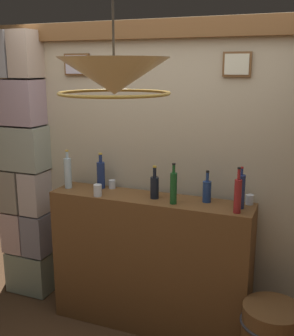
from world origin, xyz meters
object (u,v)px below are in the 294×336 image
object	(u,v)px
liquor_bottle_vermouth	(207,191)
glass_tumbler_highball	(98,190)
liquor_bottle_mezcal	(155,187)
liquor_bottle_port	(68,172)
liquor_bottle_vodka	(238,195)
liquor_bottle_rum	(241,191)
pendant_lamp	(114,77)
liquor_bottle_rye	(101,174)
glass_tumbler_shot	(112,184)
glass_tumbler_rocks	(249,200)
liquor_bottle_whiskey	(173,187)

from	to	relation	value
liquor_bottle_vermouth	glass_tumbler_highball	bearing A→B (deg)	-167.94
liquor_bottle_mezcal	liquor_bottle_port	xyz separation A→B (m)	(-0.78, -0.00, 0.04)
liquor_bottle_vermouth	glass_tumbler_highball	xyz separation A→B (m)	(-0.84, -0.18, -0.04)
liquor_bottle_vodka	liquor_bottle_rum	size ratio (longest dim) A/B	1.07
liquor_bottle_rum	glass_tumbler_highball	distance (m)	1.11
pendant_lamp	liquor_bottle_port	bearing A→B (deg)	133.62
liquor_bottle_vodka	liquor_bottle_rye	world-z (taller)	liquor_bottle_vodka
liquor_bottle_vodka	glass_tumbler_shot	bearing A→B (deg)	168.71
glass_tumbler_rocks	pendant_lamp	distance (m)	1.54
pendant_lamp	liquor_bottle_rye	bearing A→B (deg)	122.01
liquor_bottle_mezcal	liquor_bottle_vermouth	distance (m)	0.40
liquor_bottle_vermouth	liquor_bottle_port	xyz separation A→B (m)	(-1.18, -0.07, 0.05)
pendant_lamp	liquor_bottle_rum	bearing A→B (deg)	63.32
glass_tumbler_rocks	glass_tumbler_shot	xyz separation A→B (m)	(-1.14, -0.01, -0.00)
liquor_bottle_rum	pendant_lamp	xyz separation A→B (m)	(-0.50, -1.00, 0.82)
glass_tumbler_shot	liquor_bottle_rum	bearing A→B (deg)	-5.65
liquor_bottle_rye	liquor_bottle_rum	distance (m)	1.18
liquor_bottle_vodka	liquor_bottle_whiskey	size ratio (longest dim) A/B	1.06
liquor_bottle_mezcal	liquor_bottle_whiskey	distance (m)	0.19
liquor_bottle_rye	glass_tumbler_rocks	world-z (taller)	liquor_bottle_rye
liquor_bottle_port	glass_tumbler_highball	world-z (taller)	liquor_bottle_port
liquor_bottle_rum	glass_tumbler_shot	size ratio (longest dim) A/B	4.32
liquor_bottle_mezcal	glass_tumbler_shot	xyz separation A→B (m)	(-0.43, 0.12, -0.06)
glass_tumbler_rocks	liquor_bottle_whiskey	bearing A→B (deg)	-159.53
liquor_bottle_vodka	glass_tumbler_rocks	world-z (taller)	liquor_bottle_vodka
liquor_bottle_port	pendant_lamp	distance (m)	1.59
glass_tumbler_rocks	pendant_lamp	world-z (taller)	pendant_lamp
liquor_bottle_vodka	liquor_bottle_port	bearing A→B (deg)	176.36
liquor_bottle_whiskey	glass_tumbler_highball	world-z (taller)	liquor_bottle_whiskey
glass_tumbler_highball	liquor_bottle_whiskey	bearing A→B (deg)	4.33
glass_tumbler_rocks	glass_tumbler_highball	bearing A→B (deg)	-167.94
glass_tumbler_shot	liquor_bottle_port	bearing A→B (deg)	-160.27
liquor_bottle_vodka	liquor_bottle_vermouth	xyz separation A→B (m)	(-0.26, 0.16, -0.04)
liquor_bottle_mezcal	liquor_bottle_port	world-z (taller)	liquor_bottle_port
liquor_bottle_rye	pendant_lamp	distance (m)	1.52
liquor_bottle_vodka	liquor_bottle_whiskey	xyz separation A→B (m)	(-0.48, 0.02, -0.00)
liquor_bottle_mezcal	glass_tumbler_shot	size ratio (longest dim) A/B	3.63
glass_tumbler_highball	liquor_bottle_mezcal	bearing A→B (deg)	14.75
pendant_lamp	glass_tumbler_highball	bearing A→B (deg)	124.35
liquor_bottle_vermouth	pendant_lamp	size ratio (longest dim) A/B	0.43
liquor_bottle_whiskey	liquor_bottle_vermouth	xyz separation A→B (m)	(0.22, 0.13, -0.04)
liquor_bottle_rye	liquor_bottle_rum	world-z (taller)	liquor_bottle_rum
glass_tumbler_rocks	pendant_lamp	bearing A→B (deg)	-116.38
liquor_bottle_vermouth	liquor_bottle_port	bearing A→B (deg)	-176.82
liquor_bottle_mezcal	liquor_bottle_vodka	bearing A→B (deg)	-8.13
liquor_bottle_whiskey	liquor_bottle_port	size ratio (longest dim) A/B	0.95
liquor_bottle_rye	liquor_bottle_mezcal	bearing A→B (deg)	-10.44
glass_tumbler_shot	liquor_bottle_rye	bearing A→B (deg)	-162.87
liquor_bottle_whiskey	liquor_bottle_vermouth	bearing A→B (deg)	30.76
liquor_bottle_whiskey	glass_tumbler_highball	xyz separation A→B (m)	(-0.62, -0.05, -0.08)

